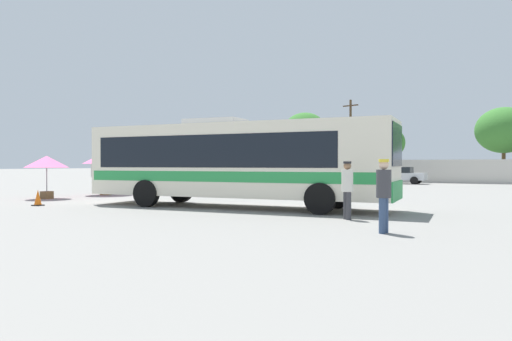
{
  "coord_description": "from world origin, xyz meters",
  "views": [
    {
      "loc": [
        7.82,
        -16.16,
        1.64
      ],
      "look_at": [
        -0.7,
        -0.11,
        1.4
      ],
      "focal_mm": 33.18,
      "sensor_mm": 36.0,
      "label": 1
    }
  ],
  "objects_px": {
    "roadside_tree_midleft": "(385,143)",
    "traffic_cone_on_apron": "(38,198)",
    "vendor_umbrella_near_gate_pink": "(47,163)",
    "roadside_tree_midright": "(504,130)",
    "coach_bus_cream_green": "(233,160)",
    "roadside_tree_left": "(305,131)",
    "parked_car_second_white": "(332,174)",
    "passenger_waiting_on_apron": "(384,191)",
    "vendor_umbrella_secondary_pink": "(106,158)",
    "parked_car_leftmost_dark_blue": "(275,173)",
    "utility_pole_near": "(350,138)",
    "parked_car_third_silver": "(400,175)",
    "attendant_by_bus_door": "(347,186)"
  },
  "relations": [
    {
      "from": "coach_bus_cream_green",
      "to": "roadside_tree_left",
      "type": "xyz_separation_m",
      "value": [
        -11.15,
        34.85,
        3.6
      ]
    },
    {
      "from": "vendor_umbrella_near_gate_pink",
      "to": "parked_car_second_white",
      "type": "relative_size",
      "value": 0.46
    },
    {
      "from": "coach_bus_cream_green",
      "to": "vendor_umbrella_secondary_pink",
      "type": "xyz_separation_m",
      "value": [
        -9.71,
        3.03,
        0.15
      ]
    },
    {
      "from": "vendor_umbrella_secondary_pink",
      "to": "coach_bus_cream_green",
      "type": "bearing_deg",
      "value": -17.31
    },
    {
      "from": "parked_car_second_white",
      "to": "roadside_tree_midleft",
      "type": "relative_size",
      "value": 0.82
    },
    {
      "from": "roadside_tree_midleft",
      "to": "roadside_tree_midright",
      "type": "xyz_separation_m",
      "value": [
        10.31,
        0.62,
        0.93
      ]
    },
    {
      "from": "vendor_umbrella_secondary_pink",
      "to": "roadside_tree_midleft",
      "type": "relative_size",
      "value": 0.44
    },
    {
      "from": "passenger_waiting_on_apron",
      "to": "parked_car_second_white",
      "type": "distance_m",
      "value": 30.95
    },
    {
      "from": "vendor_umbrella_secondary_pink",
      "to": "traffic_cone_on_apron",
      "type": "xyz_separation_m",
      "value": [
        2.56,
        -6.08,
        -1.65
      ]
    },
    {
      "from": "coach_bus_cream_green",
      "to": "roadside_tree_midleft",
      "type": "height_order",
      "value": "roadside_tree_midleft"
    },
    {
      "from": "coach_bus_cream_green",
      "to": "vendor_umbrella_secondary_pink",
      "type": "relative_size",
      "value": 5.05
    },
    {
      "from": "passenger_waiting_on_apron",
      "to": "roadside_tree_left",
      "type": "height_order",
      "value": "roadside_tree_left"
    },
    {
      "from": "parked_car_third_silver",
      "to": "roadside_tree_midleft",
      "type": "bearing_deg",
      "value": 114.31
    },
    {
      "from": "parked_car_leftmost_dark_blue",
      "to": "roadside_tree_midleft",
      "type": "bearing_deg",
      "value": 30.15
    },
    {
      "from": "coach_bus_cream_green",
      "to": "vendor_umbrella_near_gate_pink",
      "type": "height_order",
      "value": "coach_bus_cream_green"
    },
    {
      "from": "roadside_tree_midleft",
      "to": "traffic_cone_on_apron",
      "type": "distance_m",
      "value": 34.87
    },
    {
      "from": "passenger_waiting_on_apron",
      "to": "utility_pole_near",
      "type": "xyz_separation_m",
      "value": [
        -11.75,
        36.62,
        3.35
      ]
    },
    {
      "from": "parked_car_third_silver",
      "to": "traffic_cone_on_apron",
      "type": "relative_size",
      "value": 6.38
    },
    {
      "from": "vendor_umbrella_near_gate_pink",
      "to": "roadside_tree_left",
      "type": "relative_size",
      "value": 0.27
    },
    {
      "from": "attendant_by_bus_door",
      "to": "coach_bus_cream_green",
      "type": "bearing_deg",
      "value": 159.8
    },
    {
      "from": "parked_car_third_silver",
      "to": "roadside_tree_midright",
      "type": "height_order",
      "value": "roadside_tree_midright"
    },
    {
      "from": "utility_pole_near",
      "to": "traffic_cone_on_apron",
      "type": "xyz_separation_m",
      "value": [
        -2.05,
        -35.51,
        -4.04
      ]
    },
    {
      "from": "roadside_tree_midright",
      "to": "traffic_cone_on_apron",
      "type": "xyz_separation_m",
      "value": [
        -16.16,
        -34.82,
        -4.35
      ]
    },
    {
      "from": "passenger_waiting_on_apron",
      "to": "utility_pole_near",
      "type": "relative_size",
      "value": 0.21
    },
    {
      "from": "vendor_umbrella_near_gate_pink",
      "to": "parked_car_leftmost_dark_blue",
      "type": "height_order",
      "value": "vendor_umbrella_near_gate_pink"
    },
    {
      "from": "parked_car_leftmost_dark_blue",
      "to": "roadside_tree_midright",
      "type": "relative_size",
      "value": 0.69
    },
    {
      "from": "vendor_umbrella_near_gate_pink",
      "to": "parked_car_second_white",
      "type": "bearing_deg",
      "value": 77.37
    },
    {
      "from": "vendor_umbrella_near_gate_pink",
      "to": "parked_car_leftmost_dark_blue",
      "type": "xyz_separation_m",
      "value": [
        -0.54,
        26.11,
        -0.94
      ]
    },
    {
      "from": "vendor_umbrella_near_gate_pink",
      "to": "passenger_waiting_on_apron",
      "type": "bearing_deg",
      "value": -12.83
    },
    {
      "from": "coach_bus_cream_green",
      "to": "parked_car_second_white",
      "type": "height_order",
      "value": "coach_bus_cream_green"
    },
    {
      "from": "vendor_umbrella_near_gate_pink",
      "to": "roadside_tree_midright",
      "type": "bearing_deg",
      "value": 59.31
    },
    {
      "from": "vendor_umbrella_near_gate_pink",
      "to": "roadside_tree_midleft",
      "type": "xyz_separation_m",
      "value": [
        8.76,
        31.51,
        2.01
      ]
    },
    {
      "from": "parked_car_second_white",
      "to": "roadside_tree_midright",
      "type": "height_order",
      "value": "roadside_tree_midright"
    },
    {
      "from": "traffic_cone_on_apron",
      "to": "roadside_tree_midleft",
      "type": "bearing_deg",
      "value": 80.29
    },
    {
      "from": "parked_car_leftmost_dark_blue",
      "to": "roadside_tree_left",
      "type": "relative_size",
      "value": 0.61
    },
    {
      "from": "passenger_waiting_on_apron",
      "to": "parked_car_leftmost_dark_blue",
      "type": "height_order",
      "value": "passenger_waiting_on_apron"
    },
    {
      "from": "passenger_waiting_on_apron",
      "to": "vendor_umbrella_secondary_pink",
      "type": "height_order",
      "value": "vendor_umbrella_secondary_pink"
    },
    {
      "from": "coach_bus_cream_green",
      "to": "roadside_tree_midright",
      "type": "xyz_separation_m",
      "value": [
        9.0,
        31.77,
        2.85
      ]
    },
    {
      "from": "parked_car_second_white",
      "to": "traffic_cone_on_apron",
      "type": "bearing_deg",
      "value": -95.58
    },
    {
      "from": "roadside_tree_midright",
      "to": "vendor_umbrella_secondary_pink",
      "type": "bearing_deg",
      "value": -123.07
    },
    {
      "from": "passenger_waiting_on_apron",
      "to": "traffic_cone_on_apron",
      "type": "bearing_deg",
      "value": 175.39
    },
    {
      "from": "parked_car_second_white",
      "to": "roadside_tree_midright",
      "type": "distance_m",
      "value": 15.66
    },
    {
      "from": "roadside_tree_left",
      "to": "traffic_cone_on_apron",
      "type": "bearing_deg",
      "value": -83.99
    },
    {
      "from": "passenger_waiting_on_apron",
      "to": "utility_pole_near",
      "type": "height_order",
      "value": "utility_pole_near"
    },
    {
      "from": "utility_pole_near",
      "to": "traffic_cone_on_apron",
      "type": "height_order",
      "value": "utility_pole_near"
    },
    {
      "from": "vendor_umbrella_secondary_pink",
      "to": "traffic_cone_on_apron",
      "type": "height_order",
      "value": "vendor_umbrella_secondary_pink"
    },
    {
      "from": "attendant_by_bus_door",
      "to": "roadside_tree_midleft",
      "type": "height_order",
      "value": "roadside_tree_midleft"
    },
    {
      "from": "coach_bus_cream_green",
      "to": "parked_car_third_silver",
      "type": "height_order",
      "value": "coach_bus_cream_green"
    },
    {
      "from": "vendor_umbrella_near_gate_pink",
      "to": "roadside_tree_midright",
      "type": "distance_m",
      "value": 37.48
    },
    {
      "from": "parked_car_leftmost_dark_blue",
      "to": "roadside_tree_left",
      "type": "xyz_separation_m",
      "value": [
        -0.54,
        9.1,
        4.63
      ]
    }
  ]
}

